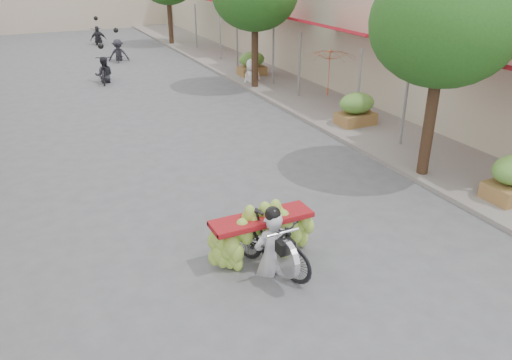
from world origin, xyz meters
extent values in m
plane|color=#5A5A5F|center=(0.00, 0.00, 0.00)|extent=(120.00, 120.00, 0.00)
cube|color=gray|center=(7.00, 15.00, 0.06)|extent=(4.00, 60.00, 0.12)
cube|color=beige|center=(12.00, 14.00, 3.00)|extent=(8.00, 40.00, 6.00)
cube|color=#AB1623|center=(7.12, 4.00, 2.75)|extent=(1.77, 4.20, 0.53)
cylinder|color=slate|center=(6.30, 5.90, 1.27)|extent=(0.08, 0.08, 2.55)
cube|color=#AB1623|center=(7.12, 10.00, 2.75)|extent=(1.77, 4.20, 0.53)
cylinder|color=slate|center=(6.30, 8.10, 1.27)|extent=(0.08, 0.08, 2.55)
cylinder|color=slate|center=(6.30, 11.90, 1.27)|extent=(0.08, 0.08, 2.55)
cube|color=#AB1623|center=(7.12, 16.00, 2.75)|extent=(1.77, 4.20, 0.53)
cylinder|color=slate|center=(6.30, 14.10, 1.27)|extent=(0.08, 0.08, 2.55)
cylinder|color=slate|center=(6.30, 17.90, 1.27)|extent=(0.08, 0.08, 2.55)
cube|color=#AB1623|center=(7.12, 22.00, 2.75)|extent=(1.77, 4.20, 0.53)
cylinder|color=slate|center=(6.30, 20.10, 1.27)|extent=(0.08, 0.08, 2.55)
cylinder|color=slate|center=(6.30, 23.90, 1.27)|extent=(0.08, 0.08, 2.55)
cylinder|color=#3A2719|center=(5.40, 4.00, 1.60)|extent=(0.28, 0.28, 3.20)
ellipsoid|color=#225619|center=(5.40, 4.00, 3.80)|extent=(3.40, 3.40, 2.90)
cylinder|color=#3A2719|center=(5.40, 14.00, 1.60)|extent=(0.28, 0.28, 3.20)
cylinder|color=#3A2719|center=(5.40, 26.00, 1.60)|extent=(0.28, 0.28, 3.20)
cube|color=olive|center=(6.20, 2.00, 0.37)|extent=(1.20, 0.80, 0.50)
cube|color=olive|center=(6.20, 8.00, 0.37)|extent=(1.20, 0.80, 0.50)
ellipsoid|color=#5A9337|center=(6.20, 8.00, 0.95)|extent=(1.20, 0.88, 0.66)
cube|color=olive|center=(6.20, 16.00, 0.37)|extent=(1.20, 0.80, 0.50)
ellipsoid|color=#5A9337|center=(6.20, 16.00, 0.95)|extent=(1.20, 0.88, 0.66)
imported|color=black|center=(0.00, 2.01, 0.56)|extent=(1.21, 1.98, 1.13)
cylinder|color=silver|center=(0.00, 1.36, 0.62)|extent=(0.10, 0.66, 0.66)
cube|color=black|center=(0.00, 1.46, 0.80)|extent=(0.28, 0.22, 0.22)
cylinder|color=silver|center=(0.00, 1.56, 1.02)|extent=(0.60, 0.05, 0.05)
cube|color=maroon|center=(0.00, 2.36, 0.88)|extent=(1.90, 0.55, 0.10)
imported|color=silver|center=(0.00, 1.96, 1.22)|extent=(0.66, 0.49, 1.84)
sphere|color=black|center=(0.00, 1.93, 2.11)|extent=(0.28, 0.28, 0.28)
imported|color=#AE3B17|center=(5.92, 9.24, 2.39)|extent=(1.81, 1.81, 1.57)
imported|color=white|center=(5.70, 14.90, 1.07)|extent=(1.02, 0.70, 1.91)
imported|color=black|center=(-0.09, 17.95, 0.51)|extent=(1.06, 1.91, 1.02)
imported|color=#2B2A33|center=(-0.09, 17.95, 1.12)|extent=(0.88, 0.65, 1.65)
sphere|color=black|center=(-0.09, 17.95, 1.58)|extent=(0.26, 0.26, 0.26)
imported|color=black|center=(1.45, 22.46, 0.53)|extent=(0.93, 1.87, 1.06)
imported|color=#2B2A33|center=(1.45, 22.46, 1.12)|extent=(1.16, 0.79, 1.65)
sphere|color=black|center=(1.45, 22.46, 1.58)|extent=(0.26, 0.26, 0.26)
imported|color=black|center=(1.35, 28.11, 0.47)|extent=(0.71, 1.70, 0.94)
imported|color=#2B2A33|center=(1.35, 28.11, 1.12)|extent=(0.99, 0.60, 1.65)
sphere|color=black|center=(1.35, 28.11, 1.58)|extent=(0.26, 0.26, 0.26)
camera|label=1|loc=(-3.50, -4.74, 5.28)|focal=35.00mm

